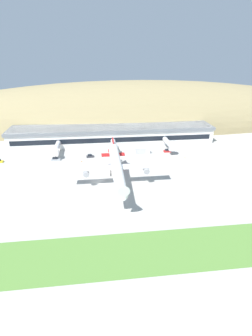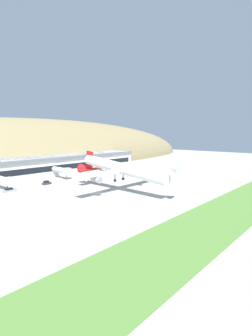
% 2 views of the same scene
% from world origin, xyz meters
% --- Properties ---
extents(ground_plane, '(454.46, 454.46, 0.00)m').
position_xyz_m(ground_plane, '(0.00, 0.00, 0.00)').
color(ground_plane, '#ADAAA3').
extents(grass_strip_foreground, '(409.02, 17.14, 0.08)m').
position_xyz_m(grass_strip_foreground, '(0.00, -43.85, 0.04)').
color(grass_strip_foreground, '#568438').
rests_on(grass_strip_foreground, ground_plane).
extents(hill_backdrop, '(336.45, 77.97, 62.45)m').
position_xyz_m(hill_backdrop, '(29.01, 95.12, 0.00)').
color(hill_backdrop, '#8E7F56').
rests_on(hill_backdrop, ground_plane).
extents(terminal_building, '(118.02, 19.99, 9.68)m').
position_xyz_m(terminal_building, '(9.72, 51.58, 5.48)').
color(terminal_building, white).
rests_on(terminal_building, ground_plane).
extents(jetway_0, '(3.38, 16.78, 5.43)m').
position_xyz_m(jetway_0, '(-20.56, 32.89, 3.99)').
color(jetway_0, silver).
rests_on(jetway_0, ground_plane).
extents(jetway_1, '(3.38, 12.08, 5.43)m').
position_xyz_m(jetway_1, '(9.33, 35.38, 3.99)').
color(jetway_1, silver).
rests_on(jetway_1, ground_plane).
extents(jetway_2, '(3.38, 17.36, 5.43)m').
position_xyz_m(jetway_2, '(39.08, 32.59, 3.99)').
color(jetway_2, silver).
rests_on(jetway_2, ground_plane).
extents(cargo_airplane, '(39.42, 48.30, 10.54)m').
position_xyz_m(cargo_airplane, '(7.23, -4.80, 8.57)').
color(cargo_airplane, white).
extents(service_car_0, '(4.60, 1.85, 1.57)m').
position_xyz_m(service_car_0, '(-20.52, 26.16, 0.65)').
color(service_car_0, '#999EA3').
rests_on(service_car_0, ground_plane).
extents(service_car_1, '(4.03, 2.00, 1.61)m').
position_xyz_m(service_car_1, '(37.86, 31.14, 0.67)').
color(service_car_1, '#B21E1E').
rests_on(service_car_1, ground_plane).
extents(service_car_3, '(3.87, 2.11, 1.61)m').
position_xyz_m(service_car_3, '(-3.53, 28.26, 0.66)').
color(service_car_3, '#333338').
rests_on(service_car_3, ground_plane).
extents(fuel_truck, '(7.77, 2.84, 3.10)m').
position_xyz_m(fuel_truck, '(24.18, 30.46, 1.50)').
color(fuel_truck, silver).
rests_on(fuel_truck, ground_plane).
extents(traffic_cone_0, '(0.52, 0.52, 0.58)m').
position_xyz_m(traffic_cone_0, '(-7.65, 22.81, 0.28)').
color(traffic_cone_0, orange).
rests_on(traffic_cone_0, ground_plane).
extents(traffic_cone_1, '(0.52, 0.52, 0.58)m').
position_xyz_m(traffic_cone_1, '(44.47, 21.36, 0.28)').
color(traffic_cone_1, orange).
rests_on(traffic_cone_1, ground_plane).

